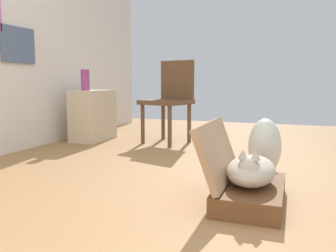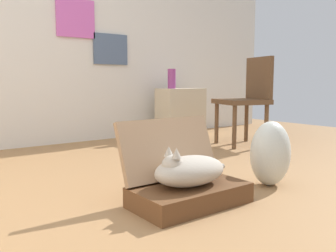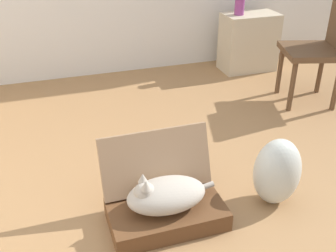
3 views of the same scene
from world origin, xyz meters
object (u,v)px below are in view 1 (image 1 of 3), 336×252
(cat, at_px, (251,170))
(chair, at_px, (170,97))
(side_table, at_px, (93,115))
(plastic_bag_white, at_px, (265,147))
(vase_tall, at_px, (85,80))
(suitcase_base, at_px, (250,194))

(cat, height_order, chair, chair)
(cat, bearing_deg, chair, 32.42)
(cat, height_order, side_table, side_table)
(plastic_bag_white, bearing_deg, vase_tall, 69.79)
(suitcase_base, distance_m, vase_tall, 2.57)
(cat, xyz_separation_m, chair, (1.76, 1.12, 0.32))
(cat, bearing_deg, suitcase_base, -2.26)
(suitcase_base, xyz_separation_m, chair, (1.75, 1.12, 0.46))
(cat, relative_size, side_table, 0.87)
(side_table, bearing_deg, suitcase_base, -127.66)
(side_table, bearing_deg, cat, -127.83)
(suitcase_base, height_order, plastic_bag_white, plastic_bag_white)
(chair, bearing_deg, vase_tall, -143.90)
(plastic_bag_white, xyz_separation_m, side_table, (0.90, 2.05, 0.09))
(plastic_bag_white, distance_m, side_table, 2.24)
(cat, relative_size, vase_tall, 2.20)
(plastic_bag_white, distance_m, chair, 1.60)
(suitcase_base, height_order, side_table, side_table)
(plastic_bag_white, relative_size, chair, 0.45)
(plastic_bag_white, distance_m, vase_tall, 2.24)
(chair, bearing_deg, cat, -41.35)
(plastic_bag_white, relative_size, side_table, 0.71)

